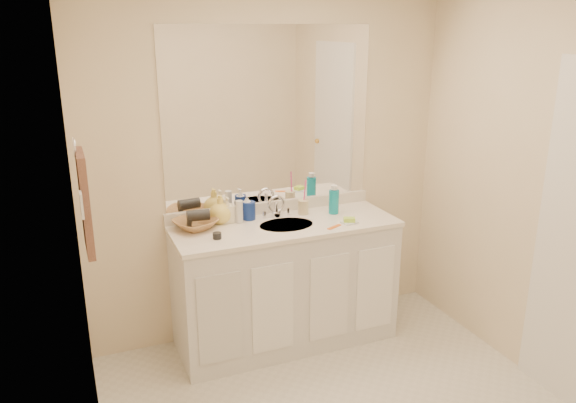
# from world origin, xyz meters

# --- Properties ---
(wall_back) EXTENTS (2.60, 0.02, 2.40)m
(wall_back) POSITION_xyz_m (0.00, 1.30, 1.20)
(wall_back) COLOR #F7E4C1
(wall_back) RESTS_ON floor
(wall_left) EXTENTS (0.02, 2.60, 2.40)m
(wall_left) POSITION_xyz_m (-1.30, 0.00, 1.20)
(wall_left) COLOR #F7E4C1
(wall_left) RESTS_ON floor
(wall_right) EXTENTS (0.02, 2.60, 2.40)m
(wall_right) POSITION_xyz_m (1.30, 0.00, 1.20)
(wall_right) COLOR #F7E4C1
(wall_right) RESTS_ON floor
(vanity_cabinet) EXTENTS (1.50, 0.55, 0.85)m
(vanity_cabinet) POSITION_xyz_m (0.00, 1.02, 0.42)
(vanity_cabinet) COLOR white
(vanity_cabinet) RESTS_ON floor
(countertop) EXTENTS (1.52, 0.57, 0.03)m
(countertop) POSITION_xyz_m (0.00, 1.02, 0.86)
(countertop) COLOR white
(countertop) RESTS_ON vanity_cabinet
(backsplash) EXTENTS (1.52, 0.03, 0.08)m
(backsplash) POSITION_xyz_m (0.00, 1.29, 0.92)
(backsplash) COLOR white
(backsplash) RESTS_ON countertop
(sink_basin) EXTENTS (0.37, 0.37, 0.02)m
(sink_basin) POSITION_xyz_m (0.00, 1.00, 0.87)
(sink_basin) COLOR #B5B19E
(sink_basin) RESTS_ON countertop
(faucet) EXTENTS (0.02, 0.02, 0.11)m
(faucet) POSITION_xyz_m (0.00, 1.18, 0.94)
(faucet) COLOR silver
(faucet) RESTS_ON countertop
(mirror) EXTENTS (1.48, 0.01, 1.20)m
(mirror) POSITION_xyz_m (0.00, 1.29, 1.56)
(mirror) COLOR white
(mirror) RESTS_ON wall_back
(blue_mug) EXTENTS (0.11, 0.11, 0.12)m
(blue_mug) POSITION_xyz_m (-0.19, 1.20, 0.94)
(blue_mug) COLOR navy
(blue_mug) RESTS_ON countertop
(tan_cup) EXTENTS (0.10, 0.10, 0.10)m
(tan_cup) POSITION_xyz_m (0.20, 1.17, 0.93)
(tan_cup) COLOR beige
(tan_cup) RESTS_ON countertop
(toothbrush) EXTENTS (0.02, 0.04, 0.20)m
(toothbrush) POSITION_xyz_m (0.21, 1.17, 1.03)
(toothbrush) COLOR #FE429E
(toothbrush) RESTS_ON tan_cup
(mouthwash_bottle) EXTENTS (0.07, 0.07, 0.17)m
(mouthwash_bottle) POSITION_xyz_m (0.40, 1.10, 0.96)
(mouthwash_bottle) COLOR #0E90A9
(mouthwash_bottle) RESTS_ON countertop
(soap_dish) EXTENTS (0.11, 0.09, 0.01)m
(soap_dish) POSITION_xyz_m (0.40, 0.87, 0.89)
(soap_dish) COLOR white
(soap_dish) RESTS_ON countertop
(green_soap) EXTENTS (0.09, 0.08, 0.03)m
(green_soap) POSITION_xyz_m (0.40, 0.87, 0.90)
(green_soap) COLOR #B0EA39
(green_soap) RESTS_ON soap_dish
(orange_comb) EXTENTS (0.12, 0.07, 0.01)m
(orange_comb) POSITION_xyz_m (0.27, 0.84, 0.88)
(orange_comb) COLOR orange
(orange_comb) RESTS_ON countertop
(dark_jar) EXTENTS (0.06, 0.06, 0.04)m
(dark_jar) POSITION_xyz_m (-0.50, 0.93, 0.90)
(dark_jar) COLOR black
(dark_jar) RESTS_ON countertop
(extra_white_bottle) EXTENTS (0.05, 0.05, 0.15)m
(extra_white_bottle) POSITION_xyz_m (-0.28, 1.16, 0.96)
(extra_white_bottle) COLOR silver
(extra_white_bottle) RESTS_ON countertop
(soap_bottle_white) EXTENTS (0.08, 0.08, 0.17)m
(soap_bottle_white) POSITION_xyz_m (-0.20, 1.22, 0.97)
(soap_bottle_white) COLOR white
(soap_bottle_white) RESTS_ON countertop
(soap_bottle_cream) EXTENTS (0.08, 0.08, 0.18)m
(soap_bottle_cream) POSITION_xyz_m (-0.35, 1.21, 0.97)
(soap_bottle_cream) COLOR #FFF5CF
(soap_bottle_cream) RESTS_ON countertop
(soap_bottle_yellow) EXTENTS (0.15, 0.15, 0.19)m
(soap_bottle_yellow) POSITION_xyz_m (-0.39, 1.21, 0.98)
(soap_bottle_yellow) COLOR #FEE262
(soap_bottle_yellow) RESTS_ON countertop
(wicker_basket) EXTENTS (0.36, 0.36, 0.07)m
(wicker_basket) POSITION_xyz_m (-0.58, 1.16, 0.91)
(wicker_basket) COLOR #A07040
(wicker_basket) RESTS_ON countertop
(hair_dryer) EXTENTS (0.15, 0.09, 0.07)m
(hair_dryer) POSITION_xyz_m (-0.56, 1.16, 0.97)
(hair_dryer) COLOR black
(hair_dryer) RESTS_ON wicker_basket
(towel_ring) EXTENTS (0.01, 0.11, 0.11)m
(towel_ring) POSITION_xyz_m (-1.27, 0.77, 1.55)
(towel_ring) COLOR silver
(towel_ring) RESTS_ON wall_left
(hand_towel) EXTENTS (0.04, 0.32, 0.55)m
(hand_towel) POSITION_xyz_m (-1.25, 0.77, 1.25)
(hand_towel) COLOR brown
(hand_towel) RESTS_ON towel_ring
(switch_plate) EXTENTS (0.01, 0.08, 0.13)m
(switch_plate) POSITION_xyz_m (-1.27, 0.57, 1.30)
(switch_plate) COLOR white
(switch_plate) RESTS_ON wall_left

